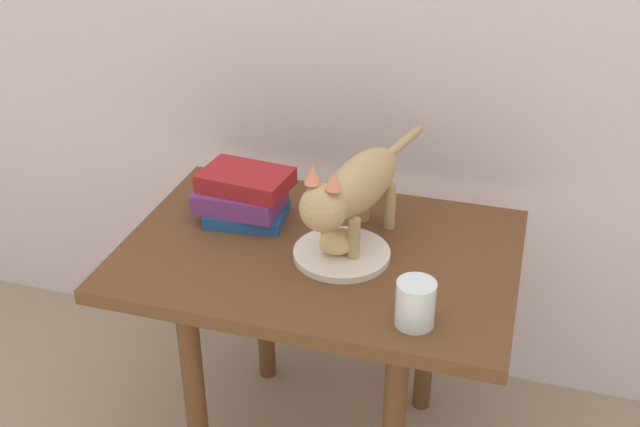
# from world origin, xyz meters

# --- Properties ---
(side_table) EXTENTS (0.80, 0.55, 0.56)m
(side_table) POSITION_xyz_m (0.00, 0.00, 0.48)
(side_table) COLOR brown
(side_table) RESTS_ON ground
(plate) EXTENTS (0.19, 0.19, 0.01)m
(plate) POSITION_xyz_m (0.05, -0.02, 0.56)
(plate) COLOR silver
(plate) RESTS_ON side_table
(bread_roll) EXTENTS (0.10, 0.10, 0.05)m
(bread_roll) POSITION_xyz_m (0.05, -0.03, 0.60)
(bread_roll) COLOR #E0BC7A
(bread_roll) RESTS_ON plate
(cat) EXTENTS (0.16, 0.47, 0.23)m
(cat) POSITION_xyz_m (0.06, 0.03, 0.69)
(cat) COLOR tan
(cat) RESTS_ON side_table
(book_stack) EXTENTS (0.20, 0.15, 0.11)m
(book_stack) POSITION_xyz_m (-0.19, 0.07, 0.61)
(book_stack) COLOR #1E4C8C
(book_stack) RESTS_ON side_table
(candle_jar) EXTENTS (0.07, 0.07, 0.08)m
(candle_jar) POSITION_xyz_m (0.23, -0.19, 0.59)
(candle_jar) COLOR silver
(candle_jar) RESTS_ON side_table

